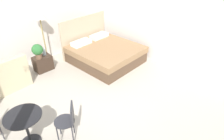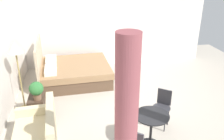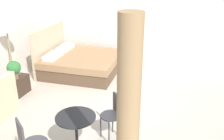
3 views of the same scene
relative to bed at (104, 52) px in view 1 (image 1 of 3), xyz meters
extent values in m
cube|color=#B2A899|center=(-1.64, -1.56, -0.31)|extent=(8.72, 9.28, 0.02)
cube|color=silver|center=(-1.64, 1.58, 1.15)|extent=(8.72, 0.12, 2.89)
cube|color=silver|center=(1.22, -1.56, 1.15)|extent=(0.12, 6.28, 2.89)
cube|color=brown|center=(0.00, -0.09, -0.13)|extent=(1.90, 2.05, 0.34)
cube|color=#93704C|center=(0.00, -0.09, 0.13)|extent=(1.94, 2.09, 0.18)
cube|color=tan|center=(-0.04, 0.93, 0.35)|extent=(1.88, 0.14, 1.30)
cube|color=white|center=(-0.43, 0.60, 0.29)|extent=(0.67, 0.35, 0.12)
cube|color=white|center=(0.37, 0.64, 0.29)|extent=(0.67, 0.35, 0.12)
cube|color=beige|center=(-2.37, 0.80, 0.22)|extent=(0.19, 0.78, 0.18)
cube|color=#38281E|center=(-1.69, 0.87, -0.07)|extent=(0.51, 0.36, 0.45)
cylinder|color=brown|center=(-1.79, 0.82, 0.22)|extent=(0.17, 0.17, 0.14)
sphere|color=#2D6B33|center=(-1.79, 0.82, 0.43)|extent=(0.32, 0.32, 0.32)
cylinder|color=silver|center=(-1.57, 0.90, 0.25)|extent=(0.10, 0.10, 0.20)
cylinder|color=#99844C|center=(-1.36, 1.22, -0.29)|extent=(0.25, 0.25, 0.02)
cylinder|color=#99844C|center=(-1.36, 1.22, 0.43)|extent=(0.04, 0.04, 1.43)
cone|color=beige|center=(-1.36, 1.22, 1.27)|extent=(0.35, 0.35, 0.24)
cylinder|color=black|center=(-3.20, -1.40, 0.04)|extent=(0.05, 0.05, 0.68)
cylinder|color=black|center=(-3.20, -1.40, 0.39)|extent=(0.65, 0.65, 0.02)
cylinder|color=#3F3F44|center=(-3.53, -0.96, -0.07)|extent=(0.02, 0.02, 0.47)
cylinder|color=#2D2D33|center=(-2.68, -1.63, -0.07)|extent=(0.02, 0.02, 0.47)
cylinder|color=#2D2D33|center=(-2.84, -1.84, -0.07)|extent=(0.02, 0.02, 0.47)
cylinder|color=#2D2D33|center=(-2.47, -1.79, -0.07)|extent=(0.02, 0.02, 0.47)
cylinder|color=#2D2D33|center=(-2.63, -2.00, -0.07)|extent=(0.02, 0.02, 0.47)
cylinder|color=#2D2D33|center=(-2.66, -1.81, 0.18)|extent=(0.53, 0.53, 0.02)
cube|color=#2D2D33|center=(-2.53, -1.91, 0.36)|extent=(0.21, 0.26, 0.35)
camera|label=1|loc=(-3.84, -4.23, 2.84)|focal=31.43mm
camera|label=2|loc=(-6.67, -0.03, 2.89)|focal=37.81mm
camera|label=3|loc=(-6.29, -2.99, 2.61)|focal=40.87mm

